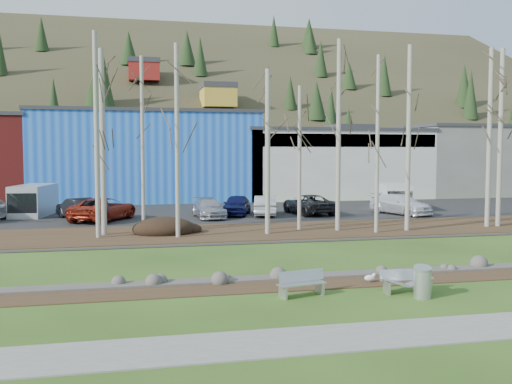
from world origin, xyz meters
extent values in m
plane|color=#2B4B16|center=(0.00, 0.00, 0.00)|extent=(200.00, 200.00, 0.00)
cube|color=slate|center=(0.00, -3.50, 0.02)|extent=(80.00, 2.00, 0.04)
cube|color=#382616|center=(0.00, 2.10, 0.01)|extent=(80.00, 1.80, 0.03)
cube|color=#382616|center=(0.00, 14.50, 0.07)|extent=(80.00, 7.00, 0.15)
cube|color=black|center=(0.00, 25.00, 0.07)|extent=(80.00, 14.00, 0.14)
cube|color=blue|center=(-6.00, 39.00, 4.00)|extent=(20.00, 12.00, 8.00)
cube|color=#333338|center=(-6.00, 39.00, 8.15)|extent=(20.40, 12.24, 0.30)
cube|color=beige|center=(12.00, 39.00, 3.25)|extent=(18.00, 12.00, 6.50)
cube|color=#333338|center=(12.00, 39.00, 6.65)|extent=(18.36, 12.24, 0.30)
cube|color=navy|center=(12.00, 33.10, 5.60)|extent=(17.64, 0.20, 1.20)
cube|color=slate|center=(28.00, 39.00, 3.50)|extent=(14.00, 12.00, 7.00)
cube|color=#333338|center=(28.00, 39.00, 7.15)|extent=(14.28, 12.24, 0.30)
cube|color=#BABCBF|center=(-3.03, 0.45, 0.19)|extent=(0.17, 0.49, 0.39)
cube|color=#BABCBF|center=(-1.74, 0.74, 0.19)|extent=(0.17, 0.49, 0.39)
cube|color=#BABCBF|center=(-2.34, 0.78, 0.62)|extent=(1.57, 0.45, 0.35)
cube|color=#BABCBF|center=(-2.38, 0.60, 0.40)|extent=(1.64, 0.77, 0.04)
cube|color=#BABCBF|center=(0.37, 0.32, 0.20)|extent=(0.12, 0.51, 0.40)
cube|color=#BABCBF|center=(1.74, 0.20, 0.20)|extent=(0.12, 0.51, 0.40)
cube|color=#BABCBF|center=(1.04, 0.47, 0.55)|extent=(1.66, 0.32, 0.36)
cube|color=#A6AAAC|center=(0.64, 0.30, 0.37)|extent=(0.84, 0.53, 0.30)
cube|color=#A6AAAC|center=(1.47, 0.23, 0.37)|extent=(0.84, 0.53, 0.30)
cylinder|color=#BABCBF|center=(1.20, -0.43, 0.46)|extent=(0.58, 0.58, 0.92)
cylinder|color=gold|center=(0.42, 1.80, 0.05)|extent=(0.01, 0.01, 0.11)
cylinder|color=gold|center=(0.42, 1.86, 0.05)|extent=(0.01, 0.01, 0.11)
ellipsoid|color=white|center=(0.45, 1.83, 0.17)|extent=(0.38, 0.22, 0.22)
cube|color=gray|center=(0.45, 1.83, 0.22)|extent=(0.25, 0.13, 0.02)
sphere|color=white|center=(0.62, 1.85, 0.27)|extent=(0.12, 0.12, 0.12)
cone|color=gold|center=(0.69, 1.86, 0.27)|extent=(0.07, 0.04, 0.03)
ellipsoid|color=black|center=(-5.84, 14.53, 0.48)|extent=(3.37, 2.38, 0.66)
cylinder|color=#AFAC9D|center=(-9.21, 13.76, 5.38)|extent=(0.24, 0.24, 10.45)
cylinder|color=#AFAC9D|center=(-6.89, 15.07, 4.90)|extent=(0.20, 0.20, 9.51)
cylinder|color=#AFAC9D|center=(-8.96, 14.85, 5.04)|extent=(0.29, 0.29, 9.77)
cylinder|color=#AFAC9D|center=(-5.21, 13.03, 5.08)|extent=(0.23, 0.23, 9.87)
cylinder|color=#AFAC9D|center=(-0.39, 13.28, 4.53)|extent=(0.27, 0.27, 8.76)
cylinder|color=#AFAC9D|center=(1.76, 14.52, 4.19)|extent=(0.21, 0.21, 8.07)
cylinder|color=#AFAC9D|center=(5.52, 12.44, 4.94)|extent=(0.21, 0.21, 9.58)
cylinder|color=#AFAC9D|center=(3.77, 13.72, 5.44)|extent=(0.26, 0.26, 10.59)
cylinder|color=#AFAC9D|center=(7.56, 12.86, 5.28)|extent=(0.26, 0.26, 10.27)
cylinder|color=#AFAC9D|center=(12.96, 13.35, 5.35)|extent=(0.27, 0.27, 10.40)
cylinder|color=#AFAC9D|center=(13.69, 13.35, 5.35)|extent=(0.27, 0.27, 10.40)
imported|color=black|center=(-10.95, 22.61, 0.84)|extent=(3.20, 4.47, 1.40)
imported|color=#9C2C19|center=(-9.27, 21.34, 0.88)|extent=(4.68, 5.85, 1.48)
imported|color=#A2A2AB|center=(-2.46, 21.40, 0.78)|extent=(2.03, 4.48, 1.27)
imported|color=#0F1245|center=(-0.35, 22.58, 0.85)|extent=(2.91, 4.47, 1.41)
imported|color=silver|center=(1.54, 21.84, 0.83)|extent=(2.43, 4.44, 1.39)
imported|color=#262729|center=(4.73, 22.11, 0.84)|extent=(2.93, 5.27, 1.40)
imported|color=white|center=(11.12, 20.69, 0.85)|extent=(3.61, 5.29, 1.42)
cube|color=white|center=(11.84, 23.27, 1.13)|extent=(2.97, 4.87, 1.99)
cube|color=black|center=(11.39, 21.53, 1.13)|extent=(1.98, 1.37, 1.23)
cube|color=#B0B3B5|center=(-14.10, 25.45, 1.20)|extent=(2.76, 5.10, 2.12)
cube|color=black|center=(-14.40, 23.56, 1.20)|extent=(2.05, 1.30, 1.31)
camera|label=1|loc=(-7.61, -16.29, 4.52)|focal=40.00mm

